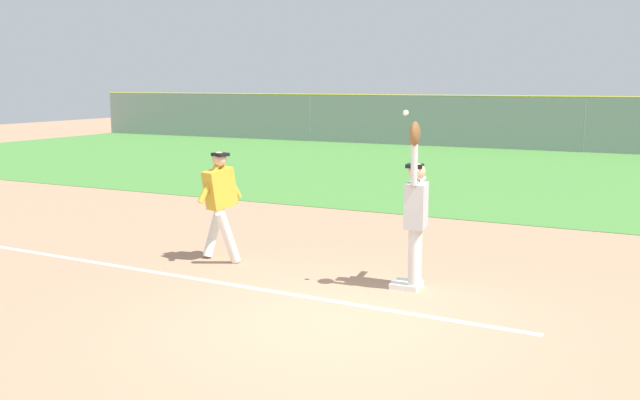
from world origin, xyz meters
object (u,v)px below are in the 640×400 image
at_px(parked_car_red, 527,128).
at_px(runner, 220,198).
at_px(first_base, 407,285).
at_px(parked_car_black, 638,130).
at_px(baseball, 406,113).
at_px(fielder, 416,208).

bearing_deg(parked_car_red, runner, -93.43).
xyz_separation_m(first_base, runner, (-3.14, 0.13, 0.96)).
height_order(runner, parked_car_red, runner).
height_order(parked_car_red, parked_car_black, same).
distance_m(runner, baseball, 3.47).
bearing_deg(runner, fielder, 14.85).
bearing_deg(runner, parked_car_black, 97.16).
bearing_deg(fielder, parked_car_red, -91.69).
height_order(fielder, runner, fielder).
bearing_deg(parked_car_black, baseball, -91.42).
xyz_separation_m(runner, parked_car_red, (-0.13, 25.37, -0.32)).
xyz_separation_m(fielder, parked_car_red, (-3.37, 25.51, -0.45)).
xyz_separation_m(first_base, baseball, (0.02, -0.24, 2.35)).
relative_size(first_base, fielder, 0.17).
height_order(baseball, parked_car_black, baseball).
bearing_deg(parked_car_black, first_base, -91.51).
relative_size(fielder, baseball, 30.81).
distance_m(first_base, fielder, 1.09).
xyz_separation_m(runner, parked_car_black, (4.61, 25.61, -0.32)).
height_order(first_base, fielder, fielder).
relative_size(first_base, runner, 0.22).
distance_m(first_base, parked_car_red, 25.72).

